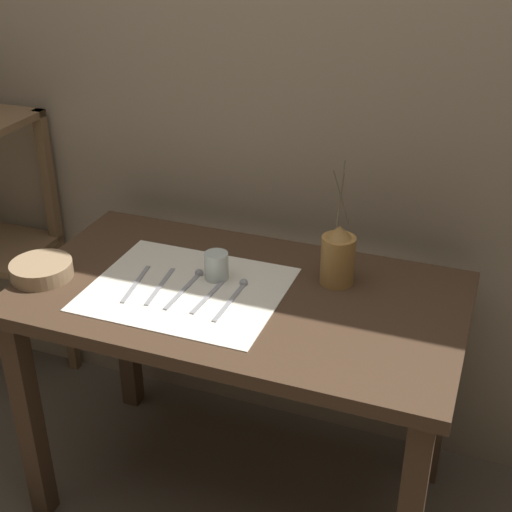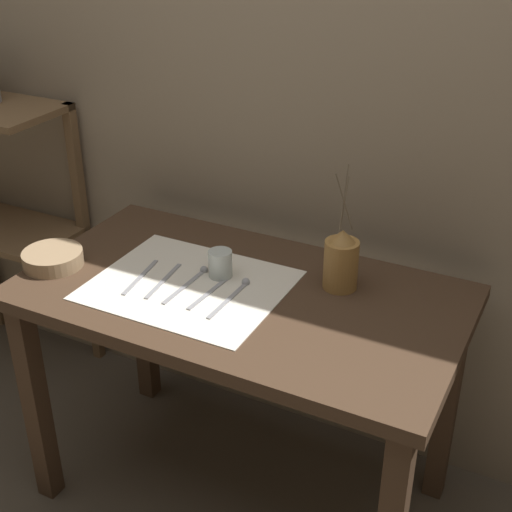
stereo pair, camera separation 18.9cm
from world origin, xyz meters
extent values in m
plane|color=brown|center=(0.00, 0.00, 0.00)|extent=(12.00, 12.00, 0.00)
cube|color=gray|center=(0.00, 0.45, 1.20)|extent=(7.00, 0.06, 2.40)
cube|color=#422D1E|center=(0.00, 0.00, 0.74)|extent=(1.23, 0.69, 0.04)
cube|color=#422D1E|center=(-0.56, -0.28, 0.36)|extent=(0.06, 0.06, 0.72)
cube|color=#422D1E|center=(-0.56, 0.28, 0.36)|extent=(0.06, 0.06, 0.72)
cube|color=#422D1E|center=(0.56, 0.28, 0.36)|extent=(0.06, 0.06, 0.72)
cube|color=brown|center=(-1.16, 0.24, 0.59)|extent=(0.58, 0.32, 0.02)
cube|color=brown|center=(-0.88, 0.39, 0.54)|extent=(0.04, 0.04, 1.08)
cube|color=silver|center=(-0.14, -0.04, 0.77)|extent=(0.53, 0.44, 0.00)
cylinder|color=olive|center=(0.24, 0.14, 0.83)|extent=(0.10, 0.10, 0.14)
cone|color=olive|center=(0.24, 0.14, 0.92)|extent=(0.07, 0.07, 0.04)
cylinder|color=brown|center=(0.24, 0.14, 1.03)|extent=(0.01, 0.02, 0.19)
cylinder|color=brown|center=(0.23, 0.16, 1.01)|extent=(0.01, 0.04, 0.14)
cylinder|color=brown|center=(0.24, 0.13, 1.03)|extent=(0.05, 0.04, 0.17)
cylinder|color=#9E7F5B|center=(-0.56, -0.12, 0.79)|extent=(0.18, 0.18, 0.05)
cylinder|color=#B7C1BC|center=(-0.08, 0.04, 0.81)|extent=(0.07, 0.07, 0.08)
cube|color=#939399|center=(-0.28, -0.07, 0.77)|extent=(0.04, 0.21, 0.00)
cube|color=#939399|center=(-0.21, -0.06, 0.77)|extent=(0.03, 0.21, 0.00)
cube|color=#939399|center=(-0.14, -0.06, 0.77)|extent=(0.02, 0.21, 0.00)
sphere|color=#939399|center=(-0.14, 0.04, 0.77)|extent=(0.02, 0.02, 0.02)
cube|color=#939399|center=(-0.06, -0.05, 0.77)|extent=(0.02, 0.21, 0.00)
cube|color=#939399|center=(0.00, -0.07, 0.77)|extent=(0.02, 0.21, 0.00)
sphere|color=#939399|center=(0.00, 0.04, 0.77)|extent=(0.02, 0.02, 0.02)
camera|label=1|loc=(0.64, -1.57, 1.78)|focal=50.00mm
camera|label=2|loc=(0.81, -1.49, 1.78)|focal=50.00mm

